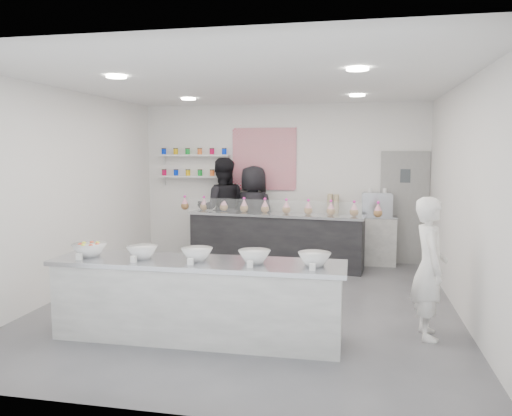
{
  "coord_description": "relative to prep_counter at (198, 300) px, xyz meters",
  "views": [
    {
      "loc": [
        1.41,
        -6.59,
        2.11
      ],
      "look_at": [
        0.01,
        0.4,
        1.29
      ],
      "focal_mm": 35.0,
      "sensor_mm": 36.0,
      "label": 1
    }
  ],
  "objects": [
    {
      "name": "cookie_bags",
      "position": [
        0.3,
        3.62,
        0.67
      ],
      "size": [
        3.74,
        0.56,
        0.27
      ],
      "primitive_type": null,
      "rotation": [
        0.0,
        0.0,
        -0.11
      ],
      "color": "#FF9DB9",
      "rests_on": "back_bar"
    },
    {
      "name": "downlight_2",
      "position": [
        -1.1,
        2.99,
        2.53
      ],
      "size": [
        0.24,
        0.24,
        0.02
      ],
      "primitive_type": "cylinder",
      "color": "white",
      "rests_on": "ceiling"
    },
    {
      "name": "left_wall",
      "position": [
        -2.45,
        1.39,
        1.05
      ],
      "size": [
        0.0,
        6.0,
        6.0
      ],
      "primitive_type": "plane",
      "rotation": [
        1.57,
        0.0,
        1.57
      ],
      "color": "white",
      "rests_on": "floor"
    },
    {
      "name": "back_bar",
      "position": [
        0.3,
        3.62,
        0.04
      ],
      "size": [
        3.23,
        0.93,
        0.99
      ],
      "primitive_type": "cube",
      "rotation": [
        0.0,
        0.0,
        -0.11
      ],
      "color": "black",
      "rests_on": "floor"
    },
    {
      "name": "ceiling",
      "position": [
        0.3,
        1.39,
        2.55
      ],
      "size": [
        6.0,
        6.0,
        0.0
      ],
      "primitive_type": "plane",
      "rotation": [
        3.14,
        0.0,
        0.0
      ],
      "color": "white",
      "rests_on": "floor"
    },
    {
      "name": "downlight_0",
      "position": [
        -1.1,
        0.39,
        2.53
      ],
      "size": [
        0.24,
        0.24,
        0.02
      ],
      "primitive_type": "cylinder",
      "color": "white",
      "rests_on": "ceiling"
    },
    {
      "name": "floor",
      "position": [
        0.3,
        1.39,
        -0.45
      ],
      "size": [
        6.0,
        6.0,
        0.0
      ],
      "primitive_type": "plane",
      "color": "#515156",
      "rests_on": "ground"
    },
    {
      "name": "jar_shelf_lower",
      "position": [
        -1.45,
        4.29,
        1.15
      ],
      "size": [
        1.45,
        0.22,
        0.04
      ],
      "primitive_type": "cube",
      "color": "silver",
      "rests_on": "back_wall"
    },
    {
      "name": "sneeze_guard",
      "position": [
        0.27,
        3.35,
        0.67
      ],
      "size": [
        3.12,
        0.36,
        0.27
      ],
      "primitive_type": "cube",
      "rotation": [
        0.0,
        0.0,
        -0.11
      ],
      "color": "white",
      "rests_on": "back_bar"
    },
    {
      "name": "prep_bowls",
      "position": [
        0.0,
        0.0,
        0.52
      ],
      "size": [
        2.96,
        0.47,
        0.14
      ],
      "primitive_type": null,
      "rotation": [
        0.0,
        0.0,
        0.01
      ],
      "color": "white",
      "rests_on": "prep_counter"
    },
    {
      "name": "downlight_1",
      "position": [
        1.7,
        0.39,
        2.53
      ],
      "size": [
        0.24,
        0.24,
        0.02
      ],
      "primitive_type": "cylinder",
      "color": "white",
      "rests_on": "ceiling"
    },
    {
      "name": "pattern_panel",
      "position": [
        -0.05,
        4.37,
        1.5
      ],
      "size": [
        1.25,
        0.03,
        1.2
      ],
      "primitive_type": "cube",
      "color": "#C3153A",
      "rests_on": "back_wall"
    },
    {
      "name": "downlight_3",
      "position": [
        1.7,
        2.99,
        2.53
      ],
      "size": [
        0.24,
        0.24,
        0.02
      ],
      "primitive_type": "cylinder",
      "color": "white",
      "rests_on": "ceiling"
    },
    {
      "name": "back_wall",
      "position": [
        0.3,
        4.39,
        1.05
      ],
      "size": [
        5.5,
        0.0,
        5.5
      ],
      "primitive_type": "plane",
      "rotation": [
        1.57,
        0.0,
        0.0
      ],
      "color": "white",
      "rests_on": "floor"
    },
    {
      "name": "cup_stacks",
      "position": [
        1.3,
        4.17,
        0.66
      ],
      "size": [
        0.28,
        0.24,
        0.38
      ],
      "primitive_type": null,
      "color": "tan",
      "rests_on": "espresso_ledge"
    },
    {
      "name": "woman_prep",
      "position": [
        2.55,
        0.57,
        0.35
      ],
      "size": [
        0.43,
        0.61,
        1.6
      ],
      "primitive_type": "imported",
      "rotation": [
        0.0,
        0.0,
        1.64
      ],
      "color": "white",
      "rests_on": "floor"
    },
    {
      "name": "espresso_ledge",
      "position": [
        1.85,
        4.17,
        0.01
      ],
      "size": [
        1.23,
        0.39,
        0.91
      ],
      "primitive_type": "cube",
      "color": "#A5A5A1",
      "rests_on": "floor"
    },
    {
      "name": "prep_counter",
      "position": [
        0.0,
        0.0,
        0.0
      ],
      "size": [
        3.3,
        0.77,
        0.9
      ],
      "primitive_type": "cube",
      "rotation": [
        0.0,
        0.0,
        0.01
      ],
      "color": "#A5A5A1",
      "rests_on": "floor"
    },
    {
      "name": "staff_left",
      "position": [
        -0.8,
        3.99,
        0.54
      ],
      "size": [
        1.13,
        0.98,
        1.98
      ],
      "primitive_type": "imported",
      "rotation": [
        0.0,
        0.0,
        3.42
      ],
      "color": "black",
      "rests_on": "floor"
    },
    {
      "name": "staff_right",
      "position": [
        -0.18,
        3.99,
        0.47
      ],
      "size": [
        1.04,
        0.85,
        1.83
      ],
      "primitive_type": "imported",
      "rotation": [
        0.0,
        0.0,
        2.81
      ],
      "color": "black",
      "rests_on": "floor"
    },
    {
      "name": "espresso_machine",
      "position": [
        2.1,
        4.17,
        0.67
      ],
      "size": [
        0.54,
        0.38,
        0.42
      ],
      "primitive_type": "cube",
      "color": "#93969E",
      "rests_on": "espresso_ledge"
    },
    {
      "name": "preserve_jars",
      "position": [
        -1.45,
        4.27,
        1.43
      ],
      "size": [
        1.45,
        0.1,
        0.56
      ],
      "primitive_type": null,
      "color": "#C40641",
      "rests_on": "jar_shelf_lower"
    },
    {
      "name": "right_wall",
      "position": [
        3.05,
        1.39,
        1.05
      ],
      "size": [
        0.0,
        6.0,
        6.0
      ],
      "primitive_type": "plane",
      "rotation": [
        1.57,
        0.0,
        -1.57
      ],
      "color": "white",
      "rests_on": "floor"
    },
    {
      "name": "back_door",
      "position": [
        2.6,
        4.36,
        0.6
      ],
      "size": [
        0.88,
        0.04,
        2.1
      ],
      "primitive_type": "cube",
      "color": "gray",
      "rests_on": "floor"
    },
    {
      "name": "label_cards",
      "position": [
        -0.0,
        -0.5,
        0.48
      ],
      "size": [
        2.66,
        0.04,
        0.07
      ],
      "primitive_type": null,
      "color": "white",
      "rests_on": "prep_counter"
    },
    {
      "name": "jar_shelf_upper",
      "position": [
        -1.45,
        4.29,
        1.57
      ],
      "size": [
        1.45,
        0.22,
        0.04
      ],
      "primitive_type": "cube",
      "color": "silver",
      "rests_on": "back_wall"
    }
  ]
}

